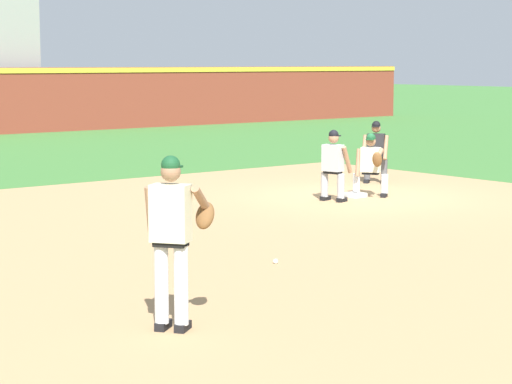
# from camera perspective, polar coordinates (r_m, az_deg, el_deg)

# --- Properties ---
(ground_plane) EXTENTS (160.00, 160.00, 0.00)m
(ground_plane) POSITION_cam_1_polar(r_m,az_deg,el_deg) (21.05, 5.66, -0.29)
(ground_plane) COLOR #3D7533
(infield_dirt_patch) EXTENTS (18.00, 18.00, 0.01)m
(infield_dirt_patch) POSITION_cam_1_polar(r_m,az_deg,el_deg) (15.76, 2.16, -2.85)
(infield_dirt_patch) COLOR tan
(infield_dirt_patch) RESTS_ON ground
(first_base_bag) EXTENTS (0.38, 0.38, 0.09)m
(first_base_bag) POSITION_cam_1_polar(r_m,az_deg,el_deg) (21.04, 5.66, -0.17)
(first_base_bag) COLOR white
(first_base_bag) RESTS_ON ground
(baseball) EXTENTS (0.07, 0.07, 0.07)m
(baseball) POSITION_cam_1_polar(r_m,az_deg,el_deg) (14.04, 1.12, -3.99)
(baseball) COLOR white
(baseball) RESTS_ON ground
(pitcher) EXTENTS (0.85, 0.57, 1.86)m
(pitcher) POSITION_cam_1_polar(r_m,az_deg,el_deg) (10.45, -4.74, -2.28)
(pitcher) COLOR black
(pitcher) RESTS_ON ground
(first_baseman) EXTENTS (0.80, 1.05, 1.34)m
(first_baseman) POSITION_cam_1_polar(r_m,az_deg,el_deg) (21.02, 6.59, 1.70)
(first_baseman) COLOR black
(first_baseman) RESTS_ON ground
(baserunner) EXTENTS (0.53, 0.65, 1.46)m
(baserunner) POSITION_cam_1_polar(r_m,az_deg,el_deg) (20.27, 4.44, 1.68)
(baserunner) COLOR black
(baserunner) RESTS_ON ground
(umpire) EXTENTS (0.64, 0.68, 1.46)m
(umpire) POSITION_cam_1_polar(r_m,az_deg,el_deg) (23.42, 6.86, 2.43)
(umpire) COLOR black
(umpire) RESTS_ON ground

